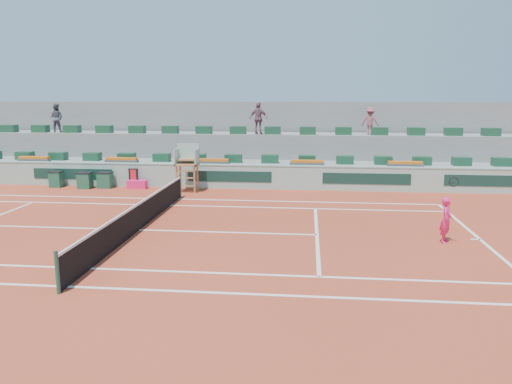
% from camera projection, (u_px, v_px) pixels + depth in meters
% --- Properties ---
extents(ground, '(90.00, 90.00, 0.00)m').
position_uv_depth(ground, '(139.00, 230.00, 18.05)').
color(ground, '#9C331E').
rests_on(ground, ground).
extents(seating_tier_lower, '(36.00, 4.00, 1.20)m').
position_uv_depth(seating_tier_lower, '(201.00, 170.00, 28.39)').
color(seating_tier_lower, gray).
rests_on(seating_tier_lower, ground).
extents(seating_tier_upper, '(36.00, 2.40, 2.60)m').
position_uv_depth(seating_tier_upper, '(207.00, 155.00, 29.81)').
color(seating_tier_upper, gray).
rests_on(seating_tier_upper, ground).
extents(stadium_back_wall, '(36.00, 0.40, 4.40)m').
position_uv_depth(stadium_back_wall, '(211.00, 137.00, 31.20)').
color(stadium_back_wall, gray).
rests_on(stadium_back_wall, ground).
extents(player_bag, '(0.99, 0.44, 0.44)m').
position_uv_depth(player_bag, '(137.00, 184.00, 26.06)').
color(player_bag, '#FB2070').
rests_on(player_bag, ground).
extents(spectator_left, '(0.84, 0.66, 1.71)m').
position_uv_depth(spectator_left, '(56.00, 118.00, 29.87)').
color(spectator_left, '#50505D').
rests_on(spectator_left, seating_tier_upper).
extents(spectator_mid, '(1.14, 0.70, 1.81)m').
position_uv_depth(spectator_mid, '(259.00, 118.00, 28.24)').
color(spectator_mid, '#774F5D').
rests_on(spectator_mid, seating_tier_upper).
extents(spectator_right, '(1.11, 0.85, 1.52)m').
position_uv_depth(spectator_right, '(370.00, 121.00, 28.12)').
color(spectator_right, '#954A52').
rests_on(spectator_right, seating_tier_upper).
extents(court_lines, '(23.89, 11.09, 0.01)m').
position_uv_depth(court_lines, '(139.00, 230.00, 18.05)').
color(court_lines, white).
rests_on(court_lines, ground).
extents(tennis_net, '(0.10, 11.97, 1.10)m').
position_uv_depth(tennis_net, '(139.00, 216.00, 17.95)').
color(tennis_net, black).
rests_on(tennis_net, ground).
extents(advertising_hoarding, '(36.00, 0.34, 1.26)m').
position_uv_depth(advertising_hoarding, '(193.00, 176.00, 26.23)').
color(advertising_hoarding, '#92B8A8').
rests_on(advertising_hoarding, ground).
extents(umpire_chair, '(1.10, 0.90, 2.40)m').
position_uv_depth(umpire_chair, '(187.00, 161.00, 25.08)').
color(umpire_chair, '#9C683B').
rests_on(umpire_chair, ground).
extents(seat_row_lower, '(32.90, 0.60, 0.44)m').
position_uv_depth(seat_row_lower, '(197.00, 158.00, 27.35)').
color(seat_row_lower, '#17452A').
rests_on(seat_row_lower, seating_tier_lower).
extents(seat_row_upper, '(32.90, 0.60, 0.44)m').
position_uv_depth(seat_row_upper, '(204.00, 130.00, 28.94)').
color(seat_row_upper, '#17452A').
rests_on(seat_row_upper, seating_tier_upper).
extents(flower_planters, '(26.80, 0.36, 0.28)m').
position_uv_depth(flower_planters, '(167.00, 161.00, 26.74)').
color(flower_planters, '#4C4C4C').
rests_on(flower_planters, seating_tier_lower).
extents(drink_cooler_a, '(0.74, 0.64, 0.84)m').
position_uv_depth(drink_cooler_a, '(105.00, 180.00, 26.19)').
color(drink_cooler_a, '#1B523A').
rests_on(drink_cooler_a, ground).
extents(drink_cooler_b, '(0.71, 0.62, 0.84)m').
position_uv_depth(drink_cooler_b, '(85.00, 180.00, 26.06)').
color(drink_cooler_b, '#1B523A').
rests_on(drink_cooler_b, ground).
extents(drink_cooler_c, '(0.64, 0.55, 0.84)m').
position_uv_depth(drink_cooler_c, '(56.00, 179.00, 26.41)').
color(drink_cooler_c, '#1B523A').
rests_on(drink_cooler_c, ground).
extents(towel_rack, '(0.55, 0.09, 1.03)m').
position_uv_depth(towel_rack, '(133.00, 177.00, 26.13)').
color(towel_rack, black).
rests_on(towel_rack, ground).
extents(tennis_player, '(0.54, 0.89, 2.28)m').
position_uv_depth(tennis_player, '(446.00, 220.00, 16.42)').
color(tennis_player, '#FB2070').
rests_on(tennis_player, ground).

